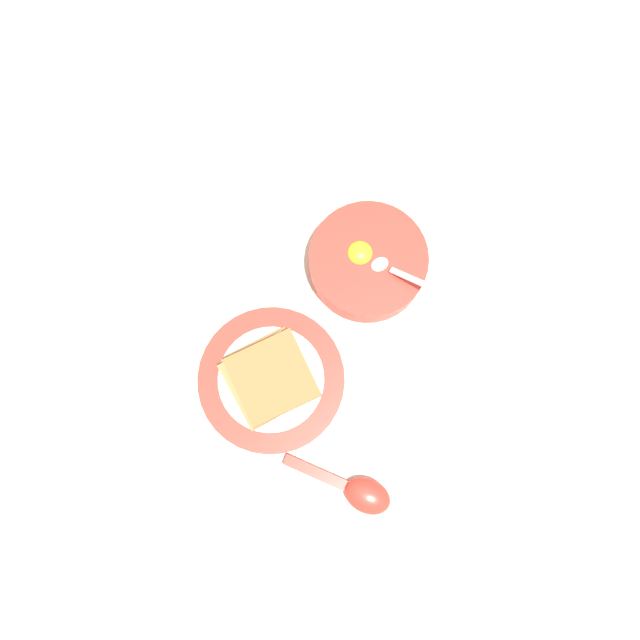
% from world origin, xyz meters
% --- Properties ---
extents(ground_plane, '(3.00, 3.00, 0.00)m').
position_xyz_m(ground_plane, '(0.00, 0.00, 0.00)').
color(ground_plane, beige).
extents(egg_bowl, '(0.15, 0.15, 0.07)m').
position_xyz_m(egg_bowl, '(-0.05, -0.08, 0.02)').
color(egg_bowl, red).
rests_on(egg_bowl, ground_plane).
extents(toast_plate, '(0.18, 0.18, 0.02)m').
position_xyz_m(toast_plate, '(0.14, -0.02, 0.01)').
color(toast_plate, red).
rests_on(toast_plate, ground_plane).
extents(toast_sandwich, '(0.10, 0.11, 0.04)m').
position_xyz_m(toast_sandwich, '(0.14, -0.02, 0.03)').
color(toast_sandwich, brown).
rests_on(toast_sandwich, toast_plate).
extents(soup_spoon, '(0.10, 0.13, 0.03)m').
position_xyz_m(soup_spoon, '(0.11, 0.15, 0.01)').
color(soup_spoon, red).
rests_on(soup_spoon, ground_plane).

